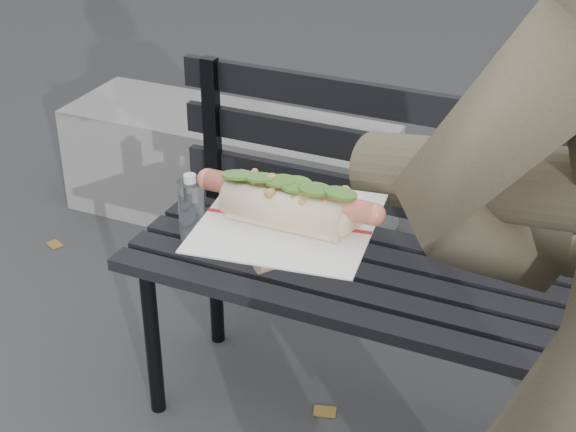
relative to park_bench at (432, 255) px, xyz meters
The scene contains 3 objects.
park_bench is the anchor object (origin of this frame).
concrete_block 1.30m from the park_bench, 140.88° to the left, with size 1.20×0.40×0.40m, color slate.
held_hotdog 1.16m from the park_bench, 73.18° to the right, with size 0.64×0.32×0.20m.
Camera 1 is at (0.39, -0.88, 1.62)m, focal length 55.00 mm.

